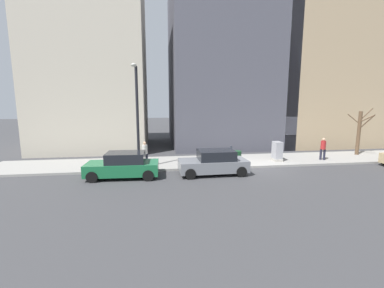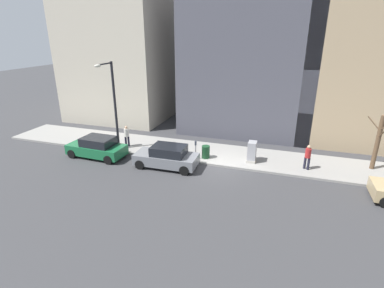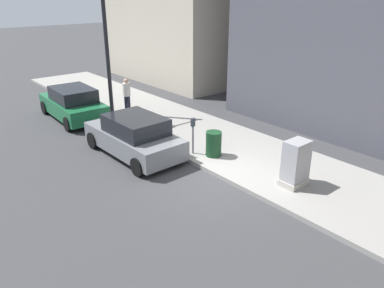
% 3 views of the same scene
% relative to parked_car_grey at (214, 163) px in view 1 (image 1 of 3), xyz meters
% --- Properties ---
extents(ground_plane, '(120.00, 120.00, 0.00)m').
position_rel_parked_car_grey_xyz_m(ground_plane, '(1.06, -3.21, -0.74)').
color(ground_plane, '#38383A').
extents(sidewalk, '(4.00, 36.00, 0.15)m').
position_rel_parked_car_grey_xyz_m(sidewalk, '(3.06, -3.21, -0.66)').
color(sidewalk, gray).
rests_on(sidewalk, ground).
extents(parked_car_grey, '(2.01, 4.24, 1.52)m').
position_rel_parked_car_grey_xyz_m(parked_car_grey, '(0.00, 0.00, 0.00)').
color(parked_car_grey, slate).
rests_on(parked_car_grey, ground).
extents(parked_car_green, '(2.06, 4.27, 1.52)m').
position_rel_parked_car_grey_xyz_m(parked_car_green, '(0.04, 5.47, 0.00)').
color(parked_car_green, '#196038').
rests_on(parked_car_green, ground).
extents(parking_meter, '(0.14, 0.10, 1.35)m').
position_rel_parked_car_grey_xyz_m(parking_meter, '(1.51, -1.54, 0.24)').
color(parking_meter, slate).
rests_on(parking_meter, sidewalk).
extents(utility_box, '(0.83, 0.61, 1.43)m').
position_rel_parked_car_grey_xyz_m(utility_box, '(2.36, -5.32, 0.11)').
color(utility_box, '#A8A399').
rests_on(utility_box, sidewalk).
extents(streetlamp, '(1.97, 0.32, 6.50)m').
position_rel_parked_car_grey_xyz_m(streetlamp, '(1.34, 4.67, 3.28)').
color(streetlamp, black).
rests_on(streetlamp, sidewalk).
extents(bare_tree, '(1.95, 1.68, 3.84)m').
position_rel_parked_car_grey_xyz_m(bare_tree, '(3.63, -13.00, 1.33)').
color(bare_tree, brown).
rests_on(bare_tree, sidewalk).
extents(trash_bin, '(0.56, 0.56, 0.90)m').
position_rel_parked_car_grey_xyz_m(trash_bin, '(1.96, -2.15, -0.14)').
color(trash_bin, '#14381E').
rests_on(trash_bin, sidewalk).
extents(pedestrian_near_meter, '(0.36, 0.37, 1.66)m').
position_rel_parked_car_grey_xyz_m(pedestrian_near_meter, '(2.21, -8.88, 0.35)').
color(pedestrian_near_meter, '#1E1E2D').
rests_on(pedestrian_near_meter, sidewalk).
extents(pedestrian_midblock, '(0.36, 0.40, 1.66)m').
position_rel_parked_car_grey_xyz_m(pedestrian_midblock, '(2.26, 4.30, 0.35)').
color(pedestrian_midblock, '#1E1E2D').
rests_on(pedestrian_midblock, sidewalk).
extents(office_tower_left, '(11.23, 11.23, 26.40)m').
position_rel_parked_car_grey_xyz_m(office_tower_left, '(12.18, -13.72, 12.46)').
color(office_tower_left, tan).
rests_on(office_tower_left, ground).
extents(office_block_center, '(11.07, 11.07, 16.19)m').
position_rel_parked_car_grey_xyz_m(office_block_center, '(12.09, -3.67, 7.36)').
color(office_block_center, '#4C4C56').
rests_on(office_block_center, ground).
extents(office_tower_right, '(9.73, 9.73, 16.09)m').
position_rel_parked_car_grey_xyz_m(office_tower_right, '(11.42, 9.36, 7.31)').
color(office_tower_right, '#BCB29E').
rests_on(office_tower_right, ground).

